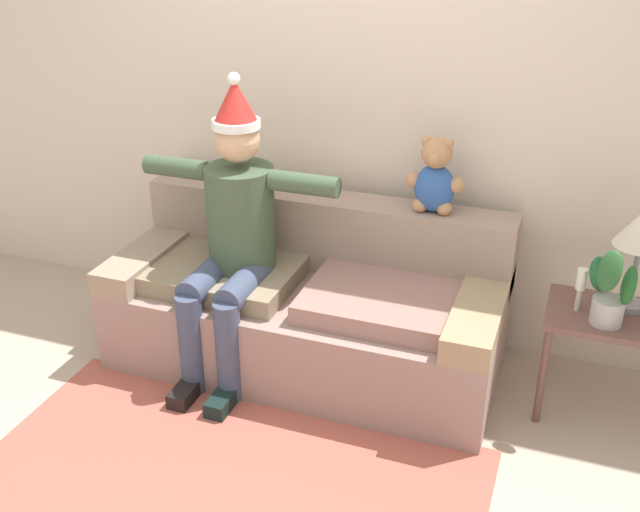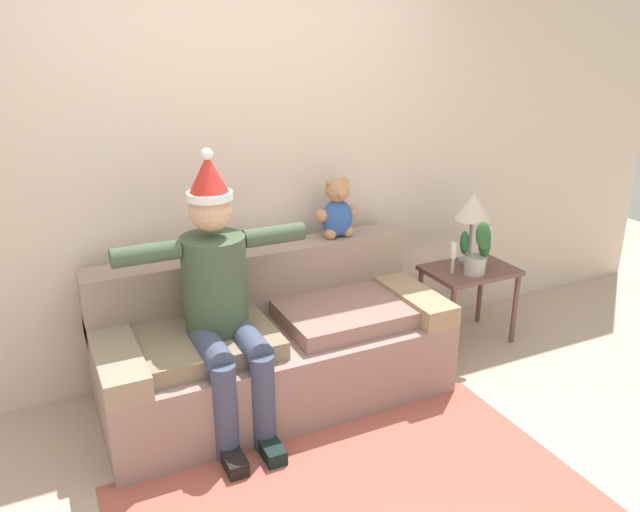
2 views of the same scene
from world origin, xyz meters
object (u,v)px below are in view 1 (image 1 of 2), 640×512
object	(u,v)px
couch	(309,304)
teddy_bear	(435,179)
candle_tall	(581,284)
side_table	(612,330)
person_seated	(233,230)
potted_plant	(610,292)

from	to	relation	value
couch	teddy_bear	size ratio (longest dim) A/B	5.16
couch	candle_tall	xyz separation A→B (m)	(1.30, 0.02, 0.34)
side_table	candle_tall	world-z (taller)	candle_tall
side_table	person_seated	bearing A→B (deg)	-173.51
potted_plant	side_table	bearing A→B (deg)	65.85
person_seated	potted_plant	distance (m)	1.76
person_seated	candle_tall	distance (m)	1.64
couch	candle_tall	size ratio (longest dim) A/B	9.40
couch	person_seated	distance (m)	0.57
person_seated	candle_tall	bearing A→B (deg)	6.45
person_seated	side_table	world-z (taller)	person_seated
teddy_bear	side_table	distance (m)	1.07
couch	teddy_bear	distance (m)	0.91
couch	potted_plant	distance (m)	1.47
teddy_bear	potted_plant	distance (m)	0.96
teddy_bear	side_table	xyz separation A→B (m)	(0.90, -0.22, -0.54)
candle_tall	couch	bearing A→B (deg)	-179.09
couch	potted_plant	bearing A→B (deg)	-2.34
side_table	candle_tall	size ratio (longest dim) A/B	2.82
person_seated	potted_plant	bearing A→B (deg)	3.45
side_table	candle_tall	xyz separation A→B (m)	(-0.17, -0.02, 0.22)
side_table	candle_tall	bearing A→B (deg)	-173.12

